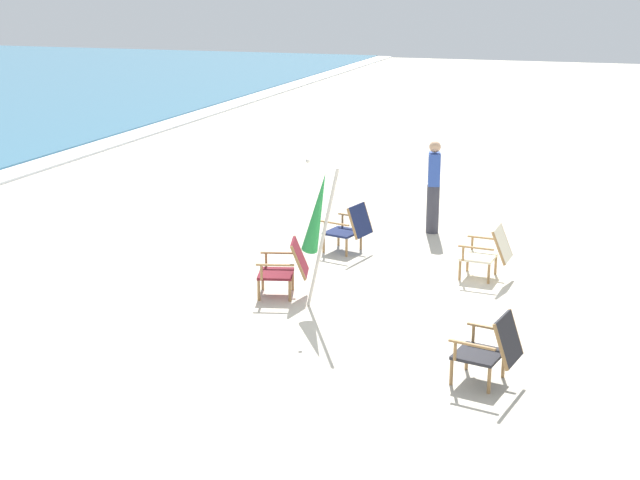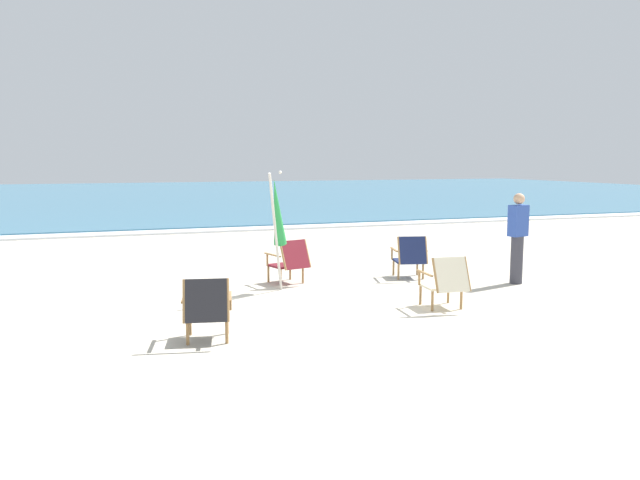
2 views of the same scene
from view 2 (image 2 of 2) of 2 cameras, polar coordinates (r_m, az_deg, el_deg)
ground_plane at (r=9.61m, az=-0.36°, el=-6.01°), size 80.00×80.00×0.00m
sea at (r=39.95m, az=-15.04°, el=4.00°), size 80.00×40.00×0.10m
surf_band at (r=19.83m, az=-10.44°, el=0.90°), size 80.00×1.10×0.06m
beach_chair_front_left at (r=7.73m, az=-10.30°, el=-6.15°), size 0.70×0.78×0.82m
beach_chair_back_right at (r=9.47m, az=11.41°, el=-3.70°), size 0.64×0.75×0.81m
beach_chair_mid_center at (r=11.77m, az=8.25°, el=-1.46°), size 0.72×0.80×0.82m
beach_chair_front_right at (r=11.16m, az=-2.77°, el=-1.89°), size 0.74×0.82×0.81m
umbrella_furled_green at (r=10.38m, az=-3.94°, el=2.44°), size 0.49×0.66×2.05m
person_near_chairs at (r=11.71m, az=17.62°, el=0.23°), size 0.38×0.27×1.63m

